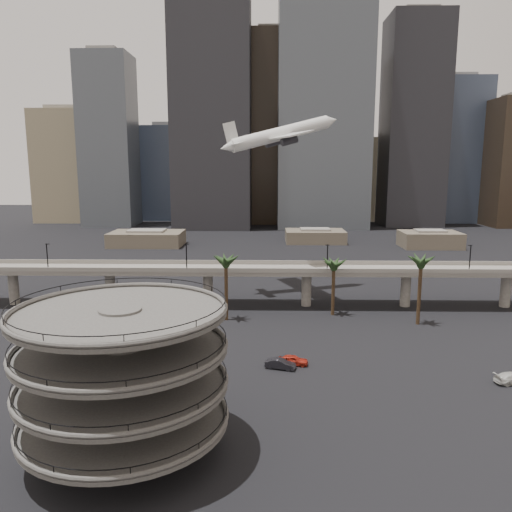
{
  "coord_description": "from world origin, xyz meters",
  "views": [
    {
      "loc": [
        2.07,
        -53.23,
        30.66
      ],
      "look_at": [
        0.33,
        28.0,
        16.08
      ],
      "focal_mm": 35.0,
      "sensor_mm": 36.0,
      "label": 1
    }
  ],
  "objects_px": {
    "parking_ramp": "(123,367)",
    "car_a": "(293,360)",
    "car_b": "(280,364)",
    "overpass": "(257,273)",
    "airborne_jet": "(280,134)"
  },
  "relations": [
    {
      "from": "overpass",
      "to": "car_b",
      "type": "xyz_separation_m",
      "value": [
        4.28,
        -35.7,
        -6.56
      ]
    },
    {
      "from": "car_a",
      "to": "car_b",
      "type": "height_order",
      "value": "car_a"
    },
    {
      "from": "airborne_jet",
      "to": "overpass",
      "type": "bearing_deg",
      "value": -132.81
    },
    {
      "from": "airborne_jet",
      "to": "car_b",
      "type": "xyz_separation_m",
      "value": [
        -0.97,
        -49.31,
        -37.44
      ]
    },
    {
      "from": "parking_ramp",
      "to": "car_b",
      "type": "relative_size",
      "value": 4.7
    },
    {
      "from": "overpass",
      "to": "parking_ramp",
      "type": "bearing_deg",
      "value": -102.43
    },
    {
      "from": "overpass",
      "to": "car_a",
      "type": "height_order",
      "value": "overpass"
    },
    {
      "from": "airborne_jet",
      "to": "car_a",
      "type": "height_order",
      "value": "airborne_jet"
    },
    {
      "from": "parking_ramp",
      "to": "car_a",
      "type": "bearing_deg",
      "value": 52.14
    },
    {
      "from": "airborne_jet",
      "to": "car_a",
      "type": "bearing_deg",
      "value": -110.46
    },
    {
      "from": "car_b",
      "to": "airborne_jet",
      "type": "bearing_deg",
      "value": 14.26
    },
    {
      "from": "overpass",
      "to": "airborne_jet",
      "type": "relative_size",
      "value": 4.38
    },
    {
      "from": "car_a",
      "to": "car_b",
      "type": "xyz_separation_m",
      "value": [
        -2.02,
        -1.54,
        -0.02
      ]
    },
    {
      "from": "parking_ramp",
      "to": "car_b",
      "type": "distance_m",
      "value": 30.39
    },
    {
      "from": "parking_ramp",
      "to": "car_a",
      "type": "relative_size",
      "value": 4.75
    }
  ]
}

